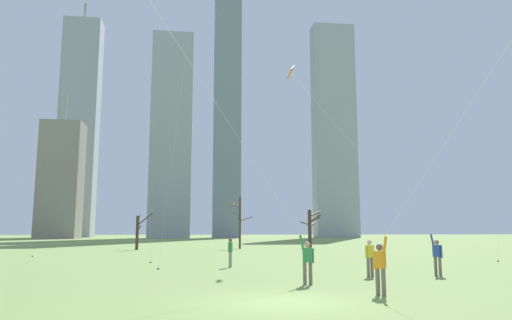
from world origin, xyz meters
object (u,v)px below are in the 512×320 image
object	(u,v)px
bare_tree_far_right_edge	(138,231)
kite_flyer_foreground_right_red	(262,188)
bystander_strolling_midfield	(370,256)
bare_tree_left_of_center	(240,221)
bystander_far_off_by_trees	(230,251)
kite_flyer_midfield_left_orange	(394,201)
bare_tree_right_of_center	(311,226)
kite_flyer_foreground_left_purple	(405,225)

from	to	relation	value
bare_tree_far_right_edge	kite_flyer_foreground_right_red	bearing A→B (deg)	-75.96
bystander_strolling_midfield	bare_tree_left_of_center	xyz separation A→B (m)	(-2.86, 32.35, 2.11)
bare_tree_left_of_center	bystander_far_off_by_trees	bearing A→B (deg)	-96.37
kite_flyer_midfield_left_orange	bare_tree_right_of_center	bearing A→B (deg)	83.92
bystander_strolling_midfield	bare_tree_far_right_edge	world-z (taller)	bare_tree_far_right_edge
kite_flyer_midfield_left_orange	bare_tree_far_right_edge	size ratio (longest dim) A/B	3.60
kite_flyer_foreground_left_purple	kite_flyer_foreground_right_red	world-z (taller)	kite_flyer_foreground_right_red
kite_flyer_foreground_left_purple	bare_tree_right_of_center	world-z (taller)	kite_flyer_foreground_left_purple
bystander_far_off_by_trees	bare_tree_left_of_center	distance (m)	26.51
bystander_far_off_by_trees	bare_tree_left_of_center	size ratio (longest dim) A/B	0.28
bystander_strolling_midfield	bare_tree_far_right_edge	xyz separation A→B (m)	(-13.76, 30.92, 1.07)
kite_flyer_foreground_right_red	bare_tree_far_right_edge	world-z (taller)	kite_flyer_foreground_right_red
bare_tree_far_right_edge	bystander_far_off_by_trees	bearing A→B (deg)	-72.21
bystander_strolling_midfield	bare_tree_left_of_center	world-z (taller)	bare_tree_left_of_center
kite_flyer_foreground_left_purple	kite_flyer_foreground_right_red	xyz separation A→B (m)	(-3.70, 4.12, 1.43)
kite_flyer_foreground_right_red	bare_tree_left_of_center	bearing A→B (deg)	86.11
kite_flyer_foreground_left_purple	bare_tree_right_of_center	bearing A→B (deg)	80.04
bystander_far_off_by_trees	bare_tree_right_of_center	distance (m)	29.85
kite_flyer_foreground_right_red	bystander_far_off_by_trees	world-z (taller)	kite_flyer_foreground_right_red
bare_tree_right_of_center	bare_tree_far_right_edge	bearing A→B (deg)	-172.02
kite_flyer_foreground_right_red	bystander_strolling_midfield	size ratio (longest dim) A/B	12.29
bare_tree_right_of_center	bare_tree_left_of_center	world-z (taller)	bare_tree_left_of_center
bare_tree_right_of_center	bare_tree_left_of_center	bearing A→B (deg)	-171.38
kite_flyer_foreground_right_red	bare_tree_right_of_center	distance (m)	38.27
kite_flyer_foreground_left_purple	bare_tree_left_of_center	world-z (taller)	kite_flyer_foreground_left_purple
kite_flyer_midfield_left_orange	bare_tree_far_right_edge	distance (m)	32.74
kite_flyer_foreground_left_purple	bare_tree_right_of_center	distance (m)	41.42
kite_flyer_midfield_left_orange	bystander_far_off_by_trees	bearing A→B (deg)	155.56
kite_flyer_midfield_left_orange	kite_flyer_foreground_right_red	xyz separation A→B (m)	(-7.54, -5.46, 0.08)
kite_flyer_foreground_left_purple	bystander_far_off_by_trees	size ratio (longest dim) A/B	5.96
kite_flyer_foreground_right_red	bystander_far_off_by_trees	bearing A→B (deg)	93.28
bare_tree_right_of_center	bare_tree_left_of_center	distance (m)	8.57
kite_flyer_foreground_right_red	bystander_strolling_midfield	bearing A→B (deg)	30.01
kite_flyer_midfield_left_orange	bare_tree_left_of_center	distance (m)	30.37
kite_flyer_foreground_left_purple	bare_tree_far_right_edge	distance (m)	39.98
bare_tree_right_of_center	bystander_far_off_by_trees	bearing A→B (deg)	-112.46
kite_flyer_midfield_left_orange	bare_tree_left_of_center	xyz separation A→B (m)	(-5.13, 29.93, -0.53)
bystander_strolling_midfield	bare_tree_left_of_center	distance (m)	32.54
bystander_far_off_by_trees	bare_tree_far_right_edge	distance (m)	26.11
bare_tree_right_of_center	bare_tree_left_of_center	size ratio (longest dim) A/B	0.77
bystander_far_off_by_trees	bare_tree_far_right_edge	bearing A→B (deg)	107.79
kite_flyer_foreground_left_purple	kite_flyer_foreground_right_red	bearing A→B (deg)	131.97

